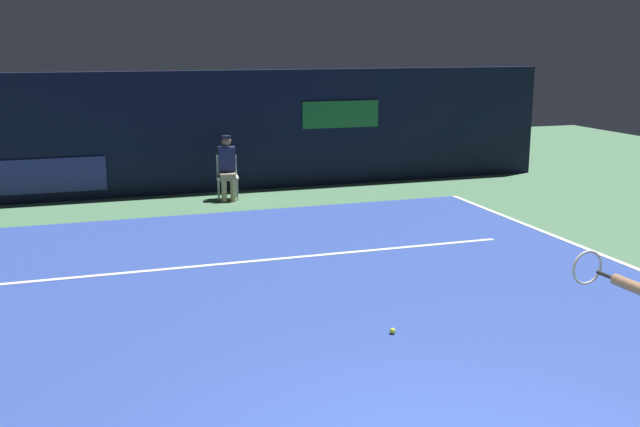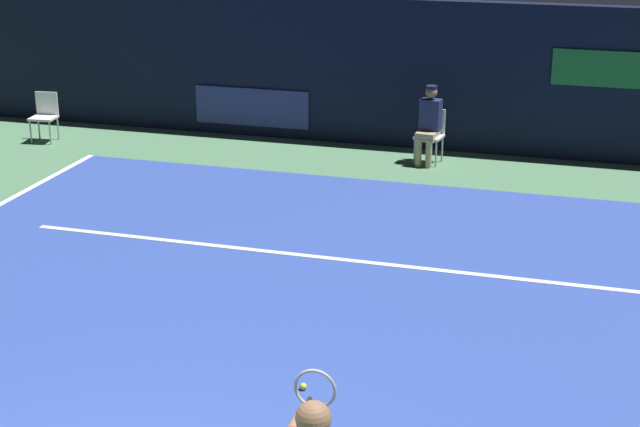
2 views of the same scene
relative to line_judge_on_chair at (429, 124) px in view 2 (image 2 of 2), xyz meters
name	(u,v)px [view 2 (image 2 of 2)]	position (x,y,z in m)	size (l,w,h in m)	color
ground_plane	(273,318)	(-0.55, -6.46, -0.69)	(32.39, 32.39, 0.00)	#4C7A56
court_surface	(273,317)	(-0.55, -6.46, -0.68)	(10.35, 10.48, 0.01)	#2D479E
line_service	(320,257)	(-0.55, -4.62, -0.67)	(8.07, 0.10, 0.01)	white
back_wall	(410,74)	(-0.55, 1.01, 0.61)	(16.64, 0.33, 2.60)	black
line_judge_on_chair	(429,124)	(0.00, 0.00, 0.00)	(0.49, 0.57, 1.32)	white
courtside_chair_near	(45,114)	(-6.96, -0.51, -0.18)	(0.48, 0.46, 0.88)	white
tennis_ball	(303,386)	(0.25, -7.89, -0.64)	(0.07, 0.07, 0.07)	#CCE033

